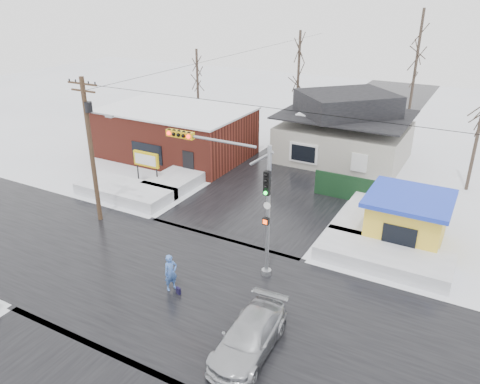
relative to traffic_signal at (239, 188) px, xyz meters
The scene contains 20 objects.
ground 5.94m from the traffic_signal, 129.36° to the right, with size 120.00×120.00×0.00m, color white.
road_ns 5.94m from the traffic_signal, 129.36° to the right, with size 10.00×120.00×0.02m, color black.
road_ew 5.94m from the traffic_signal, 129.36° to the right, with size 120.00×10.00×0.02m, color black.
snowbank_nw 12.81m from the traffic_signal, 160.57° to the left, with size 7.00×3.00×0.80m, color white.
snowbank_ne 8.75m from the traffic_signal, 31.56° to the left, with size 7.00×3.00×0.80m, color white.
snowbank_nside_w 13.70m from the traffic_signal, 136.24° to the left, with size 3.00×8.00×0.80m, color white.
snowbank_nside_e 10.94m from the traffic_signal, 63.18° to the left, with size 3.00×8.00×0.80m, color white.
traffic_signal is the anchor object (origin of this frame).
utility_pole 10.39m from the traffic_signal, behind, with size 3.15×0.44×9.00m.
brick_building 18.87m from the traffic_signal, 135.87° to the left, with size 12.20×8.20×4.12m.
marquee_sign 13.42m from the traffic_signal, 150.28° to the left, with size 2.20×0.21×2.55m.
house 19.13m from the traffic_signal, 91.29° to the left, with size 10.40×8.40×5.76m.
kiosk 10.43m from the traffic_signal, 44.84° to the left, with size 4.60×4.60×2.88m.
fence 12.31m from the traffic_signal, 69.77° to the left, with size 8.00×0.12×1.80m, color black.
tree_far_left 24.16m from the traffic_signal, 105.60° to the left, with size 3.00×3.00×10.00m.
tree_far_mid 25.78m from the traffic_signal, 81.89° to the left, with size 3.00×3.00×12.00m.
tree_far_west 26.75m from the traffic_signal, 128.00° to the left, with size 3.00×3.00×8.00m.
pedestrian 5.28m from the traffic_signal, 120.33° to the right, with size 0.69×0.45×1.89m, color #436CBD.
car 7.32m from the traffic_signal, 57.48° to the right, with size 1.96×4.82×1.40m, color #ADAFB4.
shopping_bag 5.78m from the traffic_signal, 112.06° to the right, with size 0.28×0.12×0.35m, color black.
Camera 1 is at (12.63, -15.47, 13.68)m, focal length 35.00 mm.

